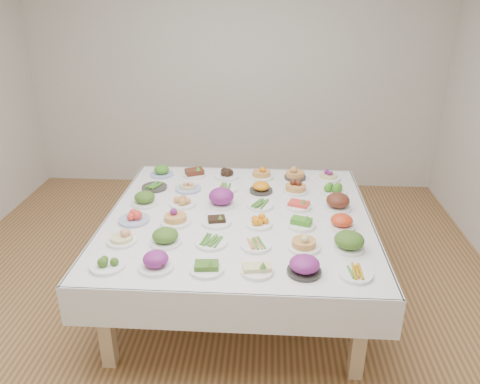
# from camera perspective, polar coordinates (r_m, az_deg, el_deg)

# --- Properties ---
(room_envelope) EXTENTS (5.02, 5.02, 2.81)m
(room_envelope) POSITION_cam_1_polar(r_m,az_deg,el_deg) (3.24, -4.28, 14.11)
(room_envelope) COLOR #A76E45
(room_envelope) RESTS_ON ground
(display_table) EXTENTS (2.03, 2.03, 0.75)m
(display_table) POSITION_cam_1_polar(r_m,az_deg,el_deg) (3.65, -0.15, -3.83)
(display_table) COLOR white
(display_table) RESTS_ON ground
(dish_0) EXTENTS (0.22, 0.22, 0.09)m
(dish_0) POSITION_cam_1_polar(r_m,az_deg,el_deg) (3.08, -15.88, -8.27)
(dish_0) COLOR white
(dish_0) RESTS_ON display_table
(dish_1) EXTENTS (0.22, 0.22, 0.13)m
(dish_1) POSITION_cam_1_polar(r_m,az_deg,el_deg) (2.99, -10.22, -8.21)
(dish_1) COLOR white
(dish_1) RESTS_ON display_table
(dish_2) EXTENTS (0.21, 0.21, 0.09)m
(dish_2) POSITION_cam_1_polar(r_m,az_deg,el_deg) (2.94, -4.08, -9.06)
(dish_2) COLOR white
(dish_2) RESTS_ON display_table
(dish_3) EXTENTS (0.20, 0.20, 0.10)m
(dish_3) POSITION_cam_1_polar(r_m,az_deg,el_deg) (2.92, 2.07, -9.11)
(dish_3) COLOR white
(dish_3) RESTS_ON display_table
(dish_4) EXTENTS (0.21, 0.21, 0.13)m
(dish_4) POSITION_cam_1_polar(r_m,az_deg,el_deg) (2.92, 7.87, -8.72)
(dish_4) COLOR #2F2C2A
(dish_4) RESTS_ON display_table
(dish_5) EXTENTS (0.21, 0.21, 0.05)m
(dish_5) POSITION_cam_1_polar(r_m,az_deg,el_deg) (2.98, 13.89, -9.60)
(dish_5) COLOR white
(dish_5) RESTS_ON display_table
(dish_6) EXTENTS (0.20, 0.20, 0.12)m
(dish_6) POSITION_cam_1_polar(r_m,az_deg,el_deg) (3.33, -14.28, -5.13)
(dish_6) COLOR white
(dish_6) RESTS_ON display_table
(dish_7) EXTENTS (0.22, 0.22, 0.12)m
(dish_7) POSITION_cam_1_polar(r_m,az_deg,el_deg) (3.25, -9.09, -5.32)
(dish_7) COLOR white
(dish_7) RESTS_ON display_table
(dish_8) EXTENTS (0.22, 0.22, 0.05)m
(dish_8) POSITION_cam_1_polar(r_m,az_deg,el_deg) (3.23, -3.53, -6.06)
(dish_8) COLOR white
(dish_8) RESTS_ON display_table
(dish_9) EXTENTS (0.21, 0.21, 0.05)m
(dish_9) POSITION_cam_1_polar(r_m,az_deg,el_deg) (3.19, 1.94, -6.43)
(dish_9) COLOR white
(dish_9) RESTS_ON display_table
(dish_10) EXTENTS (0.22, 0.22, 0.12)m
(dish_10) POSITION_cam_1_polar(r_m,az_deg,el_deg) (3.18, 7.80, -6.02)
(dish_10) COLOR white
(dish_10) RESTS_ON display_table
(dish_11) EXTENTS (0.21, 0.21, 0.13)m
(dish_11) POSITION_cam_1_polar(r_m,az_deg,el_deg) (3.22, 13.16, -5.84)
(dish_11) COLOR white
(dish_11) RESTS_ON display_table
(dish_12) EXTENTS (0.23, 0.23, 0.10)m
(dish_12) POSITION_cam_1_polar(r_m,az_deg,el_deg) (3.60, -12.82, -2.91)
(dish_12) COLOR #4C66B2
(dish_12) RESTS_ON display_table
(dish_13) EXTENTS (0.22, 0.22, 0.14)m
(dish_13) POSITION_cam_1_polar(r_m,az_deg,el_deg) (3.51, -7.90, -2.83)
(dish_13) COLOR white
(dish_13) RESTS_ON display_table
(dish_14) EXTENTS (0.22, 0.22, 0.08)m
(dish_14) POSITION_cam_1_polar(r_m,az_deg,el_deg) (3.49, -2.87, -3.41)
(dish_14) COLOR white
(dish_14) RESTS_ON display_table
(dish_15) EXTENTS (0.19, 0.19, 0.08)m
(dish_15) POSITION_cam_1_polar(r_m,az_deg,el_deg) (3.45, 2.33, -3.62)
(dish_15) COLOR white
(dish_15) RESTS_ON display_table
(dish_16) EXTENTS (0.21, 0.21, 0.10)m
(dish_16) POSITION_cam_1_polar(r_m,az_deg,el_deg) (3.47, 7.49, -3.60)
(dish_16) COLOR white
(dish_16) RESTS_ON display_table
(dish_17) EXTENTS (0.20, 0.20, 0.11)m
(dish_17) POSITION_cam_1_polar(r_m,az_deg,el_deg) (3.50, 12.28, -3.53)
(dish_17) COLOR white
(dish_17) RESTS_ON display_table
(dish_18) EXTENTS (0.21, 0.21, 0.12)m
(dish_18) POSITION_cam_1_polar(r_m,az_deg,el_deg) (3.85, -11.54, -0.74)
(dish_18) COLOR white
(dish_18) RESTS_ON display_table
(dish_19) EXTENTS (0.21, 0.21, 0.08)m
(dish_19) POSITION_cam_1_polar(r_m,az_deg,el_deg) (3.79, -6.98, -1.19)
(dish_19) COLOR white
(dish_19) RESTS_ON display_table
(dish_20) EXTENTS (0.21, 0.21, 0.13)m
(dish_20) POSITION_cam_1_polar(r_m,az_deg,el_deg) (3.75, -2.29, -0.81)
(dish_20) COLOR white
(dish_20) RESTS_ON display_table
(dish_21) EXTENTS (0.21, 0.21, 0.05)m
(dish_21) POSITION_cam_1_polar(r_m,az_deg,el_deg) (3.74, 2.48, -1.52)
(dish_21) COLOR white
(dish_21) RESTS_ON display_table
(dish_22) EXTENTS (0.20, 0.20, 0.09)m
(dish_22) POSITION_cam_1_polar(r_m,az_deg,el_deg) (3.75, 7.18, -1.41)
(dish_22) COLOR white
(dish_22) RESTS_ON display_table
(dish_23) EXTENTS (0.22, 0.22, 0.13)m
(dish_23) POSITION_cam_1_polar(r_m,az_deg,el_deg) (3.77, 11.83, -1.22)
(dish_23) COLOR white
(dish_23) RESTS_ON display_table
(dish_24) EXTENTS (0.21, 0.21, 0.05)m
(dish_24) POSITION_cam_1_polar(r_m,az_deg,el_deg) (4.15, -10.39, 0.67)
(dish_24) COLOR #2F2C2A
(dish_24) RESTS_ON display_table
(dish_25) EXTENTS (0.22, 0.22, 0.11)m
(dish_25) POSITION_cam_1_polar(r_m,az_deg,el_deg) (4.07, -6.35, 0.83)
(dish_25) COLOR #4C66B2
(dish_25) RESTS_ON display_table
(dish_26) EXTENTS (0.21, 0.21, 0.06)m
(dish_26) POSITION_cam_1_polar(r_m,az_deg,el_deg) (4.03, -1.92, 0.47)
(dish_26) COLOR white
(dish_26) RESTS_ON display_table
(dish_27) EXTENTS (0.19, 0.19, 0.11)m
(dish_27) POSITION_cam_1_polar(r_m,az_deg,el_deg) (4.01, 2.58, 0.66)
(dish_27) COLOR #2F2C2A
(dish_27) RESTS_ON display_table
(dish_28) EXTENTS (0.20, 0.20, 0.13)m
(dish_28) POSITION_cam_1_polar(r_m,az_deg,el_deg) (4.02, 6.81, 0.76)
(dish_28) COLOR white
(dish_28) RESTS_ON display_table
(dish_29) EXTENTS (0.22, 0.22, 0.10)m
(dish_29) POSITION_cam_1_polar(r_m,az_deg,el_deg) (4.05, 11.32, 0.42)
(dish_29) COLOR white
(dish_29) RESTS_ON display_table
(dish_30) EXTENTS (0.21, 0.21, 0.11)m
(dish_30) POSITION_cam_1_polar(r_m,az_deg,el_deg) (4.41, -9.53, 2.62)
(dish_30) COLOR #4C66B2
(dish_30) RESTS_ON display_table
(dish_31) EXTENTS (0.20, 0.20, 0.10)m
(dish_31) POSITION_cam_1_polar(r_m,az_deg,el_deg) (4.35, -5.57, 2.43)
(dish_31) COLOR white
(dish_31) RESTS_ON display_table
(dish_32) EXTENTS (0.22, 0.22, 0.09)m
(dish_32) POSITION_cam_1_polar(r_m,az_deg,el_deg) (4.31, -1.64, 2.23)
(dish_32) COLOR white
(dish_32) RESTS_ON display_table
(dish_33) EXTENTS (0.21, 0.21, 0.12)m
(dish_33) POSITION_cam_1_polar(r_m,az_deg,el_deg) (4.30, 2.63, 2.39)
(dish_33) COLOR white
(dish_33) RESTS_ON display_table
(dish_34) EXTENTS (0.20, 0.19, 0.13)m
(dish_34) POSITION_cam_1_polar(r_m,az_deg,el_deg) (4.31, 6.76, 2.41)
(dish_34) COLOR #2F2C2A
(dish_34) RESTS_ON display_table
(dish_35) EXTENTS (0.22, 0.22, 0.12)m
(dish_35) POSITION_cam_1_polar(r_m,az_deg,el_deg) (4.34, 10.71, 2.24)
(dish_35) COLOR white
(dish_35) RESTS_ON display_table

